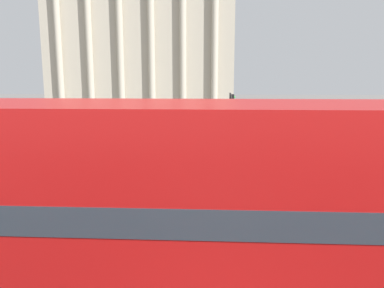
{
  "coord_description": "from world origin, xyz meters",
  "views": [
    {
      "loc": [
        -0.17,
        -1.96,
        4.57
      ],
      "look_at": [
        -1.16,
        16.02,
        1.36
      ],
      "focal_mm": 35.0,
      "sensor_mm": 36.0,
      "label": 1
    }
  ],
  "objects_px": {
    "plaza_building_left": "(146,39)",
    "traffic_light_far": "(231,110)",
    "traffic_light_mid": "(195,125)",
    "pedestrian_blue": "(261,134)",
    "pedestrian_grey": "(284,135)",
    "double_decker_bus": "(228,212)",
    "pedestrian_black": "(316,170)"
  },
  "relations": [
    {
      "from": "plaza_building_left",
      "to": "traffic_light_far",
      "type": "xyz_separation_m",
      "value": [
        11.57,
        -31.45,
        -7.99
      ]
    },
    {
      "from": "traffic_light_far",
      "to": "pedestrian_black",
      "type": "bearing_deg",
      "value": -77.07
    },
    {
      "from": "traffic_light_far",
      "to": "pedestrian_grey",
      "type": "distance_m",
      "value": 4.75
    },
    {
      "from": "double_decker_bus",
      "to": "pedestrian_blue",
      "type": "height_order",
      "value": "double_decker_bus"
    },
    {
      "from": "plaza_building_left",
      "to": "traffic_light_far",
      "type": "relative_size",
      "value": 7.67
    },
    {
      "from": "plaza_building_left",
      "to": "traffic_light_far",
      "type": "distance_m",
      "value": 34.45
    },
    {
      "from": "plaza_building_left",
      "to": "pedestrian_black",
      "type": "bearing_deg",
      "value": -71.79
    },
    {
      "from": "double_decker_bus",
      "to": "traffic_light_far",
      "type": "bearing_deg",
      "value": 88.59
    },
    {
      "from": "pedestrian_blue",
      "to": "pedestrian_grey",
      "type": "distance_m",
      "value": 1.46
    },
    {
      "from": "double_decker_bus",
      "to": "pedestrian_blue",
      "type": "distance_m",
      "value": 18.03
    },
    {
      "from": "pedestrian_blue",
      "to": "pedestrian_black",
      "type": "xyz_separation_m",
      "value": [
        1.02,
        -9.13,
        -0.07
      ]
    },
    {
      "from": "pedestrian_grey",
      "to": "double_decker_bus",
      "type": "bearing_deg",
      "value": 114.14
    },
    {
      "from": "pedestrian_grey",
      "to": "traffic_light_far",
      "type": "bearing_deg",
      "value": -6.67
    },
    {
      "from": "plaza_building_left",
      "to": "pedestrian_blue",
      "type": "xyz_separation_m",
      "value": [
        13.36,
        -34.61,
        -9.26
      ]
    },
    {
      "from": "double_decker_bus",
      "to": "pedestrian_grey",
      "type": "height_order",
      "value": "double_decker_bus"
    },
    {
      "from": "double_decker_bus",
      "to": "traffic_light_mid",
      "type": "bearing_deg",
      "value": 96.76
    },
    {
      "from": "traffic_light_mid",
      "to": "traffic_light_far",
      "type": "distance_m",
      "value": 8.35
    },
    {
      "from": "double_decker_bus",
      "to": "traffic_light_mid",
      "type": "relative_size",
      "value": 3.27
    },
    {
      "from": "pedestrian_blue",
      "to": "pedestrian_grey",
      "type": "height_order",
      "value": "pedestrian_blue"
    },
    {
      "from": "double_decker_bus",
      "to": "pedestrian_grey",
      "type": "bearing_deg",
      "value": 77.81
    },
    {
      "from": "traffic_light_mid",
      "to": "pedestrian_blue",
      "type": "height_order",
      "value": "traffic_light_mid"
    },
    {
      "from": "traffic_light_far",
      "to": "pedestrian_grey",
      "type": "height_order",
      "value": "traffic_light_far"
    },
    {
      "from": "double_decker_bus",
      "to": "traffic_light_far",
      "type": "distance_m",
      "value": 20.95
    },
    {
      "from": "double_decker_bus",
      "to": "pedestrian_blue",
      "type": "relative_size",
      "value": 6.06
    },
    {
      "from": "traffic_light_far",
      "to": "pedestrian_black",
      "type": "distance_m",
      "value": 12.68
    },
    {
      "from": "double_decker_bus",
      "to": "traffic_light_far",
      "type": "relative_size",
      "value": 3.07
    },
    {
      "from": "pedestrian_black",
      "to": "pedestrian_grey",
      "type": "relative_size",
      "value": 0.99
    },
    {
      "from": "plaza_building_left",
      "to": "traffic_light_mid",
      "type": "xyz_separation_m",
      "value": [
        9.32,
        -39.49,
        -8.12
      ]
    },
    {
      "from": "pedestrian_black",
      "to": "traffic_light_far",
      "type": "bearing_deg",
      "value": -89.83
    },
    {
      "from": "traffic_light_far",
      "to": "pedestrian_grey",
      "type": "xyz_separation_m",
      "value": [
        3.26,
        -3.2,
        -1.33
      ]
    },
    {
      "from": "pedestrian_blue",
      "to": "pedestrian_black",
      "type": "bearing_deg",
      "value": 130.01
    },
    {
      "from": "plaza_building_left",
      "to": "pedestrian_black",
      "type": "height_order",
      "value": "plaza_building_left"
    }
  ]
}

